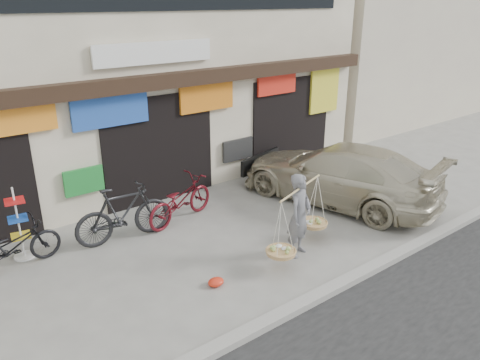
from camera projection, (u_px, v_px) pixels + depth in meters
ground at (246, 253)px, 9.58m from camera, size 70.00×70.00×0.00m
kerb at (317, 296)px, 8.08m from camera, size 70.00×0.25×0.12m
shophouse_block at (105, 53)px, 13.08m from camera, size 14.00×6.32×7.00m
neighbor_east at (384, 38)px, 21.26m from camera, size 12.00×7.00×6.40m
street_vendor at (299, 218)px, 9.27m from camera, size 1.93×1.03×1.73m
bike_0 at (13, 247)px, 8.86m from camera, size 1.88×0.83×0.96m
bike_1 at (123, 213)px, 9.89m from camera, size 2.12×0.78×1.25m
bike_2 at (180, 200)px, 10.80m from camera, size 2.09×1.21×1.04m
suv at (338, 173)px, 11.81m from camera, size 3.30×5.46×1.48m
display_rack at (20, 230)px, 9.22m from camera, size 0.42×0.42×1.51m
red_bag at (216, 282)px, 8.47m from camera, size 0.31×0.25×0.14m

